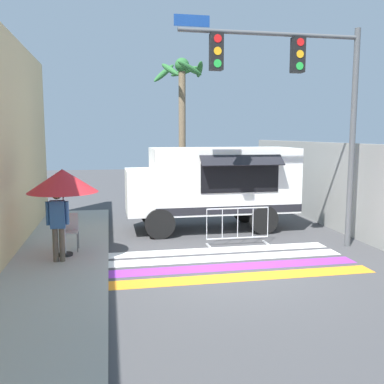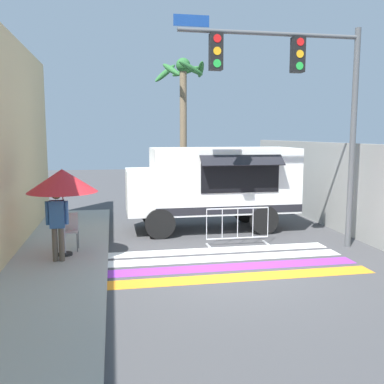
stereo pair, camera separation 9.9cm
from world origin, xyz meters
name	(u,v)px [view 1 (the left image)]	position (x,y,z in m)	size (l,w,h in m)	color
ground_plane	(233,270)	(0.00, 0.00, 0.00)	(60.00, 60.00, 0.00)	#424244
sidewalk_left	(3,281)	(-5.08, 0.00, 0.08)	(4.40, 16.00, 0.15)	#A8A59E
concrete_wall_right	(346,189)	(4.62, 3.00, 1.45)	(0.20, 16.00, 2.89)	gray
crosswalk_painted	(226,262)	(0.00, 0.63, 0.00)	(6.40, 2.84, 0.01)	orange
food_truck	(210,182)	(0.46, 4.33, 1.59)	(5.55, 2.54, 2.73)	white
traffic_signal_pole	(298,86)	(2.17, 1.49, 4.43)	(5.06, 0.29, 6.10)	#515456
patio_umbrella	(63,181)	(-3.93, 1.48, 2.03)	(1.72, 1.72, 2.17)	black
folding_chair	(70,228)	(-3.85, 2.02, 0.74)	(0.41, 0.41, 0.97)	#4C4C51
vendor_person	(58,221)	(-4.03, 0.99, 1.14)	(0.53, 0.23, 1.73)	brown
barricade_front	(238,226)	(0.79, 2.26, 0.53)	(1.86, 0.44, 1.09)	#B7BABF
palm_tree	(182,101)	(0.28, 8.86, 4.56)	(2.25, 2.19, 6.34)	#7A664C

